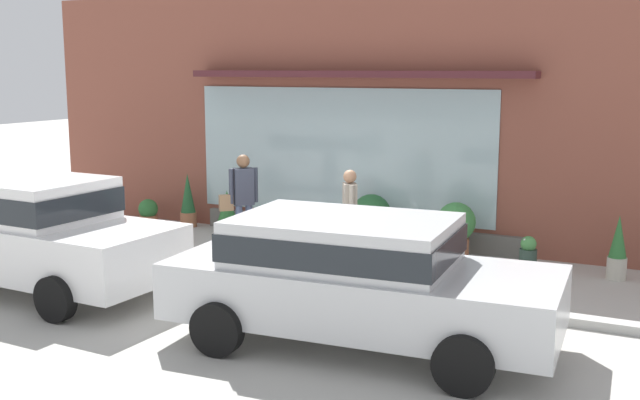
{
  "coord_description": "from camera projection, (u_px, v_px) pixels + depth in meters",
  "views": [
    {
      "loc": [
        5.66,
        -9.9,
        3.18
      ],
      "look_at": [
        0.17,
        1.2,
        1.05
      ],
      "focal_mm": 43.28,
      "sensor_mm": 36.0,
      "label": 1
    }
  ],
  "objects": [
    {
      "name": "pedestrian_passerby",
      "position": [
        350.0,
        211.0,
        12.31
      ],
      "size": [
        0.33,
        0.42,
        1.59
      ],
      "rotation": [
        0.0,
        0.0,
        2.13
      ],
      "color": "brown",
      "rests_on": "ground_plane"
    },
    {
      "name": "potted_plant_corner_tall",
      "position": [
        148.0,
        212.0,
        15.84
      ],
      "size": [
        0.4,
        0.4,
        0.52
      ],
      "color": "#9E6042",
      "rests_on": "ground_plane"
    },
    {
      "name": "potted_plant_near_hydrant",
      "position": [
        528.0,
        253.0,
        12.29
      ],
      "size": [
        0.28,
        0.28,
        0.54
      ],
      "color": "#33473D",
      "rests_on": "ground_plane"
    },
    {
      "name": "storefront",
      "position": [
        359.0,
        118.0,
        14.2
      ],
      "size": [
        14.0,
        0.81,
        4.61
      ],
      "color": "brown",
      "rests_on": "ground_plane"
    },
    {
      "name": "parked_car_silver",
      "position": [
        355.0,
        273.0,
        8.84
      ],
      "size": [
        4.56,
        2.26,
        1.5
      ],
      "rotation": [
        0.0,
        0.0,
        0.07
      ],
      "color": "silver",
      "rests_on": "ground_plane"
    },
    {
      "name": "parked_car_white",
      "position": [
        29.0,
        228.0,
        11.08
      ],
      "size": [
        4.47,
        2.1,
        1.63
      ],
      "rotation": [
        0.0,
        0.0,
        -0.04
      ],
      "color": "white",
      "rests_on": "ground_plane"
    },
    {
      "name": "pedestrian_with_handbag",
      "position": [
        242.0,
        195.0,
        13.28
      ],
      "size": [
        0.53,
        0.54,
        1.72
      ],
      "rotation": [
        0.0,
        0.0,
        3.97
      ],
      "color": "#475675",
      "rests_on": "ground_plane"
    },
    {
      "name": "potted_plant_trailing_edge",
      "position": [
        371.0,
        218.0,
        13.63
      ],
      "size": [
        0.7,
        0.7,
        0.98
      ],
      "color": "#4C4C51",
      "rests_on": "ground_plane"
    },
    {
      "name": "potted_plant_doorstep",
      "position": [
        188.0,
        201.0,
        15.55
      ],
      "size": [
        0.33,
        0.33,
        1.09
      ],
      "color": "#9E6042",
      "rests_on": "ground_plane"
    },
    {
      "name": "ground_plane",
      "position": [
        275.0,
        279.0,
        11.76
      ],
      "size": [
        60.0,
        60.0,
        0.0
      ],
      "primitive_type": "plane",
      "color": "#B2AFA8"
    },
    {
      "name": "potted_plant_by_entrance",
      "position": [
        456.0,
        228.0,
        12.87
      ],
      "size": [
        0.66,
        0.66,
        0.97
      ],
      "color": "#9E6042",
      "rests_on": "ground_plane"
    },
    {
      "name": "curb_strip",
      "position": [
        269.0,
        278.0,
        11.58
      ],
      "size": [
        14.0,
        0.24,
        0.12
      ],
      "primitive_type": "cube",
      "color": "#B2B2AD",
      "rests_on": "ground_plane"
    },
    {
      "name": "potted_plant_window_left",
      "position": [
        618.0,
        249.0,
        11.66
      ],
      "size": [
        0.29,
        0.29,
        0.99
      ],
      "color": "#B7B2A3",
      "rests_on": "ground_plane"
    },
    {
      "name": "fire_hydrant",
      "position": [
        268.0,
        236.0,
        12.77
      ],
      "size": [
        0.44,
        0.41,
        0.88
      ],
      "color": "red",
      "rests_on": "ground_plane"
    },
    {
      "name": "potted_plant_window_right",
      "position": [
        227.0,
        213.0,
        14.97
      ],
      "size": [
        0.45,
        0.45,
        0.84
      ],
      "color": "#B7B2A3",
      "rests_on": "ground_plane"
    }
  ]
}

